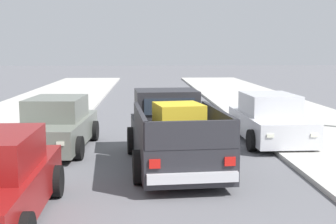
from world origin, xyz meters
name	(u,v)px	position (x,y,z in m)	size (l,w,h in m)	color
sidewalk_right	(327,133)	(5.75, 12.00, 0.06)	(5.34, 60.00, 0.12)	beige
curb_left	(30,136)	(-4.48, 12.00, 0.05)	(0.16, 60.00, 0.10)	silver
curb_right	(291,133)	(4.48, 12.00, 0.05)	(0.16, 60.00, 0.10)	silver
pickup_truck	(173,133)	(0.12, 8.16, 0.81)	(2.50, 5.34, 1.80)	#28282D
car_left_near	(269,120)	(3.39, 10.88, 0.71)	(2.09, 4.29, 1.54)	silver
car_left_mid	(57,125)	(-3.21, 10.14, 0.71)	(2.19, 4.33, 1.54)	slate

